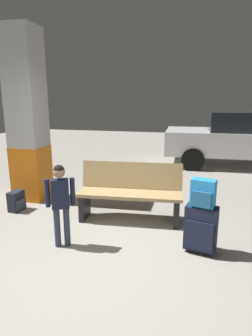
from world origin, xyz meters
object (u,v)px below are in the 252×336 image
at_px(backpack_bright, 203,194).
at_px(backpack_dark_floor, 17,201).
at_px(bench, 130,192).
at_px(suitcase, 201,228).
at_px(structural_pillar, 27,118).
at_px(child, 60,197).
at_px(parked_car_near, 243,138).

relative_size(backpack_bright, backpack_dark_floor, 1.00).
xyz_separation_m(bench, suitcase, (1.07, -0.78, -0.12)).
xyz_separation_m(structural_pillar, child, (1.37, -1.57, -0.86)).
xyz_separation_m(backpack_bright, backpack_dark_floor, (-3.02, 0.67, -0.60)).
height_order(bench, parked_car_near, parked_car_near).
xyz_separation_m(structural_pillar, backpack_bright, (3.10, -1.31, -0.76)).
bearing_deg(suitcase, backpack_bright, -128.69).
bearing_deg(bench, structural_pillar, 165.24).
xyz_separation_m(backpack_bright, parked_car_near, (1.15, 5.04, 0.03)).
bearing_deg(child, bench, 57.41).
relative_size(bench, child, 1.51).
bearing_deg(structural_pillar, child, -48.91).
height_order(structural_pillar, child, structural_pillar).
distance_m(suitcase, child, 1.78).
relative_size(bench, backpack_bright, 4.82).
height_order(structural_pillar, parked_car_near, structural_pillar).
bearing_deg(suitcase, backpack_dark_floor, 167.59).
relative_size(structural_pillar, suitcase, 5.10).
distance_m(suitcase, parked_car_near, 5.20).
distance_m(bench, backpack_bright, 1.36).
distance_m(bench, backpack_dark_floor, 1.98).
height_order(backpack_bright, parked_car_near, parked_car_near).
xyz_separation_m(child, backpack_dark_floor, (-1.29, 0.92, -0.50)).
bearing_deg(parked_car_near, bench, -117.53).
distance_m(backpack_bright, parked_car_near, 5.17).
xyz_separation_m(backpack_dark_floor, parked_car_near, (4.18, 4.38, 0.64)).
height_order(suitcase, backpack_dark_floor, suitcase).
xyz_separation_m(suitcase, backpack_bright, (-0.00, -0.00, 0.45)).
bearing_deg(suitcase, parked_car_near, 77.12).
height_order(child, parked_car_near, parked_car_near).
xyz_separation_m(structural_pillar, parked_car_near, (4.25, 3.73, -0.72)).
bearing_deg(parked_car_near, structural_pillar, -138.77).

